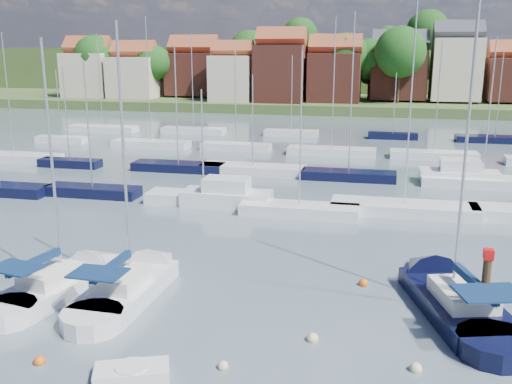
# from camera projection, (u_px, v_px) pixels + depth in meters

# --- Properties ---
(ground) EXTENTS (260.00, 260.00, 0.00)m
(ground) POSITION_uv_depth(u_px,v_px,m) (321.00, 161.00, 62.73)
(ground) COLOR #3F4D56
(ground) RESTS_ON ground
(sailboat_left) EXTENTS (4.40, 10.29, 13.64)m
(sailboat_left) POSITION_uv_depth(u_px,v_px,m) (71.00, 280.00, 29.65)
(sailboat_left) COLOR silver
(sailboat_left) RESTS_ON ground
(sailboat_centre) EXTENTS (3.11, 10.68, 14.46)m
(sailboat_centre) POSITION_uv_depth(u_px,v_px,m) (138.00, 282.00, 29.46)
(sailboat_centre) COLOR silver
(sailboat_centre) RESTS_ON ground
(sailboat_navy) EXTENTS (6.38, 12.32, 16.50)m
(sailboat_navy) POSITION_uv_depth(u_px,v_px,m) (444.00, 293.00, 28.12)
(sailboat_navy) COLOR black
(sailboat_navy) RESTS_ON ground
(tender) EXTENTS (3.06, 2.21, 0.60)m
(tender) POSITION_uv_depth(u_px,v_px,m) (132.00, 372.00, 21.46)
(tender) COLOR silver
(tender) RESTS_ON ground
(timber_piling) EXTENTS (0.40, 0.40, 6.12)m
(timber_piling) POSITION_uv_depth(u_px,v_px,m) (482.00, 314.00, 24.71)
(timber_piling) COLOR #4C331E
(timber_piling) RESTS_ON ground
(buoy_b) EXTENTS (0.47, 0.47, 0.47)m
(buoy_b) POSITION_uv_depth(u_px,v_px,m) (40.00, 364.00, 22.50)
(buoy_b) COLOR #D85914
(buoy_b) RESTS_ON ground
(buoy_c) EXTENTS (0.55, 0.55, 0.55)m
(buoy_c) POSITION_uv_depth(u_px,v_px,m) (69.00, 318.00, 26.29)
(buoy_c) COLOR beige
(buoy_c) RESTS_ON ground
(buoy_d) EXTENTS (0.42, 0.42, 0.42)m
(buoy_d) POSITION_uv_depth(u_px,v_px,m) (223.00, 368.00, 22.16)
(buoy_d) COLOR beige
(buoy_d) RESTS_ON ground
(buoy_e) EXTENTS (0.52, 0.52, 0.52)m
(buoy_e) POSITION_uv_depth(u_px,v_px,m) (363.00, 285.00, 29.90)
(buoy_e) COLOR #D85914
(buoy_e) RESTS_ON ground
(buoy_f) EXTENTS (0.48, 0.48, 0.48)m
(buoy_f) POSITION_uv_depth(u_px,v_px,m) (416.00, 371.00, 22.00)
(buoy_f) COLOR beige
(buoy_f) RESTS_ON ground
(buoy_h) EXTENTS (0.51, 0.51, 0.51)m
(buoy_h) POSITION_uv_depth(u_px,v_px,m) (313.00, 341.00, 24.25)
(buoy_h) COLOR beige
(buoy_h) RESTS_ON ground
(marina_field) EXTENTS (79.62, 41.41, 15.93)m
(marina_field) POSITION_uv_depth(u_px,v_px,m) (335.00, 166.00, 57.64)
(marina_field) COLOR silver
(marina_field) RESTS_ON ground
(far_shore_town) EXTENTS (212.46, 90.00, 22.27)m
(far_shore_town) POSITION_uv_depth(u_px,v_px,m) (368.00, 77.00, 148.85)
(far_shore_town) COLOR #45592C
(far_shore_town) RESTS_ON ground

